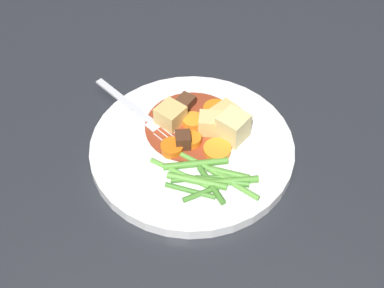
{
  "coord_description": "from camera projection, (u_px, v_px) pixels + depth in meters",
  "views": [
    {
      "loc": [
        -0.45,
        -0.01,
        0.53
      ],
      "look_at": [
        0.0,
        0.0,
        0.02
      ],
      "focal_mm": 49.07,
      "sensor_mm": 36.0,
      "label": 1
    }
  ],
  "objects": [
    {
      "name": "green_bean_3",
      "position": [
        192.0,
        180.0,
        0.64
      ],
      "size": [
        0.02,
        0.06,
        0.01
      ],
      "primitive_type": "cylinder",
      "rotation": [
        0.0,
        1.57,
        4.49
      ],
      "color": "#66AD42",
      "rests_on": "dinner_plate"
    },
    {
      "name": "fork",
      "position": [
        140.0,
        114.0,
        0.72
      ],
      "size": [
        0.13,
        0.14,
        0.0
      ],
      "color": "silver",
      "rests_on": "dinner_plate"
    },
    {
      "name": "stew_sauce",
      "position": [
        194.0,
        126.0,
        0.7
      ],
      "size": [
        0.13,
        0.13,
        0.0
      ],
      "primitive_type": "cylinder",
      "color": "#93381E",
      "rests_on": "dinner_plate"
    },
    {
      "name": "green_bean_0",
      "position": [
        180.0,
        173.0,
        0.65
      ],
      "size": [
        0.05,
        0.08,
        0.01
      ],
      "primitive_type": "cylinder",
      "rotation": [
        0.0,
        1.57,
        4.21
      ],
      "color": "#66AD42",
      "rests_on": "dinner_plate"
    },
    {
      "name": "green_bean_10",
      "position": [
        222.0,
        181.0,
        0.64
      ],
      "size": [
        0.02,
        0.07,
        0.01
      ],
      "primitive_type": "cylinder",
      "rotation": [
        0.0,
        1.57,
        4.59
      ],
      "color": "#4C8E33",
      "rests_on": "dinner_plate"
    },
    {
      "name": "green_bean_11",
      "position": [
        188.0,
        191.0,
        0.63
      ],
      "size": [
        0.02,
        0.06,
        0.01
      ],
      "primitive_type": "cylinder",
      "rotation": [
        0.0,
        1.57,
        4.43
      ],
      "color": "#4C8E33",
      "rests_on": "dinner_plate"
    },
    {
      "name": "green_bean_9",
      "position": [
        203.0,
        178.0,
        0.64
      ],
      "size": [
        0.02,
        0.08,
        0.01
      ],
      "primitive_type": "cylinder",
      "rotation": [
        0.0,
        1.57,
        4.83
      ],
      "color": "#4C8E33",
      "rests_on": "dinner_plate"
    },
    {
      "name": "carrot_slice_4",
      "position": [
        172.0,
        148.0,
        0.67
      ],
      "size": [
        0.04,
        0.04,
        0.01
      ],
      "primitive_type": "cylinder",
      "rotation": [
        0.0,
        0.0,
        4.47
      ],
      "color": "orange",
      "rests_on": "dinner_plate"
    },
    {
      "name": "carrot_slice_3",
      "position": [
        216.0,
        111.0,
        0.71
      ],
      "size": [
        0.04,
        0.04,
        0.01
      ],
      "primitive_type": "cylinder",
      "rotation": [
        0.0,
        0.0,
        1.36
      ],
      "color": "orange",
      "rests_on": "dinner_plate"
    },
    {
      "name": "green_bean_5",
      "position": [
        233.0,
        184.0,
        0.64
      ],
      "size": [
        0.05,
        0.06,
        0.01
      ],
      "primitive_type": "cylinder",
      "rotation": [
        0.0,
        1.57,
        4.08
      ],
      "color": "#66AD42",
      "rests_on": "dinner_plate"
    },
    {
      "name": "potato_chunk_1",
      "position": [
        225.0,
        116.0,
        0.7
      ],
      "size": [
        0.04,
        0.04,
        0.03
      ],
      "primitive_type": "cube",
      "rotation": [
        0.0,
        0.0,
        0.79
      ],
      "color": "#DBBC6B",
      "rests_on": "dinner_plate"
    },
    {
      "name": "green_bean_6",
      "position": [
        228.0,
        173.0,
        0.65
      ],
      "size": [
        0.02,
        0.05,
        0.01
      ],
      "primitive_type": "cylinder",
      "rotation": [
        0.0,
        1.57,
        4.45
      ],
      "color": "#599E38",
      "rests_on": "dinner_plate"
    },
    {
      "name": "meat_chunk_0",
      "position": [
        185.0,
        103.0,
        0.72
      ],
      "size": [
        0.03,
        0.03,
        0.02
      ],
      "primitive_type": "cube",
      "rotation": [
        0.0,
        0.0,
        2.58
      ],
      "color": "#56331E",
      "rests_on": "dinner_plate"
    },
    {
      "name": "ground_plane",
      "position": [
        192.0,
        152.0,
        0.7
      ],
      "size": [
        3.0,
        3.0,
        0.0
      ],
      "primitive_type": "plane",
      "color": "#26282D"
    },
    {
      "name": "green_bean_4",
      "position": [
        211.0,
        185.0,
        0.63
      ],
      "size": [
        0.06,
        0.04,
        0.01
      ],
      "primitive_type": "cylinder",
      "rotation": [
        0.0,
        1.57,
        3.64
      ],
      "color": "#4C8E33",
      "rests_on": "dinner_plate"
    },
    {
      "name": "green_bean_7",
      "position": [
        204.0,
        166.0,
        0.65
      ],
      "size": [
        0.05,
        0.07,
        0.01
      ],
      "primitive_type": "cylinder",
      "rotation": [
        0.0,
        1.57,
        4.15
      ],
      "color": "#66AD42",
      "rests_on": "dinner_plate"
    },
    {
      "name": "potato_chunk_0",
      "position": [
        171.0,
        116.0,
        0.7
      ],
      "size": [
        0.05,
        0.05,
        0.03
      ],
      "primitive_type": "cube",
      "rotation": [
        0.0,
        0.0,
        4.07
      ],
      "color": "#DBBC6B",
      "rests_on": "dinner_plate"
    },
    {
      "name": "dinner_plate",
      "position": [
        192.0,
        148.0,
        0.69
      ],
      "size": [
        0.27,
        0.27,
        0.02
      ],
      "primitive_type": "cylinder",
      "color": "white",
      "rests_on": "ground_plane"
    },
    {
      "name": "green_bean_1",
      "position": [
        196.0,
        164.0,
        0.66
      ],
      "size": [
        0.02,
        0.08,
        0.01
      ],
      "primitive_type": "cylinder",
      "rotation": [
        0.0,
        1.57,
        4.87
      ],
      "color": "#599E38",
      "rests_on": "dinner_plate"
    },
    {
      "name": "carrot_slice_5",
      "position": [
        196.0,
        122.0,
        0.7
      ],
      "size": [
        0.03,
        0.03,
        0.01
      ],
      "primitive_type": "cylinder",
      "rotation": [
        0.0,
        0.0,
        6.23
      ],
      "color": "orange",
      "rests_on": "dinner_plate"
    },
    {
      "name": "green_bean_2",
      "position": [
        203.0,
        192.0,
        0.63
      ],
      "size": [
        0.03,
        0.05,
        0.01
      ],
      "primitive_type": "cylinder",
      "rotation": [
        0.0,
        1.57,
        5.18
      ],
      "color": "#4C8E33",
      "rests_on": "dinner_plate"
    },
    {
      "name": "green_bean_8",
      "position": [
        206.0,
        182.0,
        0.64
      ],
      "size": [
        0.02,
        0.05,
        0.01
      ],
      "primitive_type": "cylinder",
      "rotation": [
        0.0,
        1.57,
        4.44
      ],
      "color": "#599E38",
      "rests_on": "dinner_plate"
    },
    {
      "name": "carrot_slice_1",
      "position": [
        217.0,
        150.0,
        0.67
      ],
      "size": [
        0.04,
        0.04,
        0.01
      ],
      "primitive_type": "cylinder",
      "rotation": [
        0.0,
        0.0,
        2.84
      ],
      "color": "orange",
      "rests_on": "dinner_plate"
    },
    {
      "name": "green_bean_12",
      "position": [
        233.0,
        181.0,
        0.64
      ],
      "size": [
        0.02,
        0.06,
        0.01
      ],
      "primitive_type": "cylinder",
      "rotation": [
        0.0,
        1.57,
        4.84
      ],
      "color": "#599E38",
      "rests_on": "dinner_plate"
    },
    {
      "name": "potato_chunk_2",
      "position": [
        210.0,
        124.0,
        0.69
      ],
      "size": [
        0.03,
        0.03,
        0.03
      ],
      "primitive_type": "cube",
      "rotation": [
        0.0,
        0.0,
        6.22
      ],
      "color": "#E5CC7A",
      "rests_on": "dinner_plate"
    },
    {
      "name": "carrot_slice_0",
      "position": [
        164.0,
        114.0,
        0.71
      ],
      "size": [
        0.03,
        0.03,
        0.01
      ],
      "primitive_type": "cylinder",
      "rotation": [
        0.0,
        0.0,
        2.79
      ],
      "color": "orange",
      "rests_on": "dinner_plate"
    },
    {
      "name": "carrot_slice_2",
      "position": [
        195.0,
        143.0,
        0.68
      ],
      "size": [
        0.03,
        0.03,
        0.01
      ],
      "primitive_type": "cylinder",
      "rotation": [
        0.0,
        0.0,
        0.54
      ],
      "color": "orange",
      "rests_on": "dinner_plate"
    },
    {
      "name": "meat_chunk_1",
      "position": [
        183.0,
        141.0,
        0.67
      ],
      "size": [
        0.02,
        0.02,
        0.02
      ],
      "primitive_type": "cube",
      "rotation": [
        0.0,
        0.0,
        3.25
      ],
      "color": "#4C2B19",
      "rests_on": "dinner_plate"
    },
    {
      "name": "potato_chunk_3",
      "position": [
        233.0,
        127.0,
        0.68
      ],
      "size": [
        0.05,
        0.05,
        0.04
      ],
      "primitive_type": "cube",
      "rotation": [
        0.0,
        0.0,
        4.06
      ],
      "color": "#EAD68C",
      "rests_on": "dinner_plate"
    }
  ]
}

